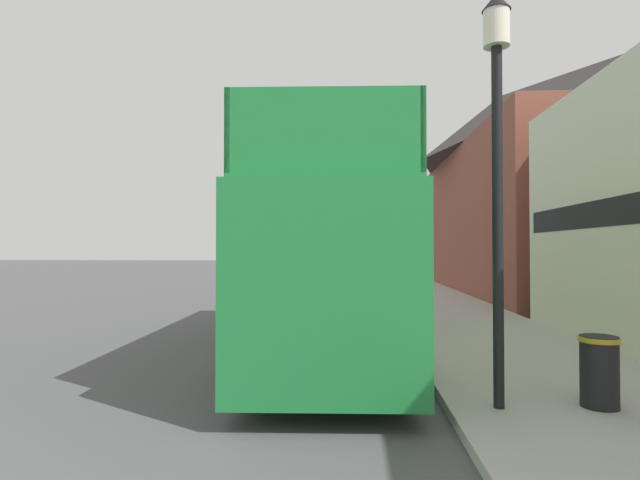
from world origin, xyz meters
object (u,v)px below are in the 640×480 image
object	(u,v)px
lamp_post_nearest	(497,123)
lamp_post_second	(409,202)
parked_car_ahead_of_bus	(353,290)
tour_bus	(329,260)
lamp_post_third	(385,218)
litter_bin	(599,369)

from	to	relation	value
lamp_post_nearest	lamp_post_second	size ratio (longest dim) A/B	1.05
parked_car_ahead_of_bus	lamp_post_nearest	bearing A→B (deg)	-83.04
tour_bus	lamp_post_third	size ratio (longest dim) A/B	1.96
lamp_post_nearest	lamp_post_second	world-z (taller)	lamp_post_nearest
parked_car_ahead_of_bus	lamp_post_third	xyz separation A→B (m)	(1.56, 6.41, 2.88)
litter_bin	tour_bus	bearing A→B (deg)	130.68
lamp_post_nearest	litter_bin	bearing A→B (deg)	4.96
lamp_post_second	lamp_post_third	xyz separation A→B (m)	(-0.13, 8.73, 0.06)
tour_bus	lamp_post_nearest	distance (m)	5.11
parked_car_ahead_of_bus	lamp_post_third	bearing A→B (deg)	74.19
litter_bin	parked_car_ahead_of_bus	bearing A→B (deg)	105.38
lamp_post_second	litter_bin	xyz separation A→B (m)	(1.32, -8.62, -2.89)
tour_bus	parked_car_ahead_of_bus	world-z (taller)	tour_bus
tour_bus	lamp_post_third	bearing A→B (deg)	79.03
tour_bus	lamp_post_third	world-z (taller)	lamp_post_third
lamp_post_second	parked_car_ahead_of_bus	bearing A→B (deg)	126.05
parked_car_ahead_of_bus	litter_bin	distance (m)	11.35
lamp_post_nearest	parked_car_ahead_of_bus	bearing A→B (deg)	99.09
parked_car_ahead_of_bus	tour_bus	bearing A→B (deg)	-96.42
lamp_post_second	litter_bin	distance (m)	9.19
lamp_post_second	lamp_post_nearest	bearing A→B (deg)	-89.50
litter_bin	lamp_post_second	bearing A→B (deg)	98.70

